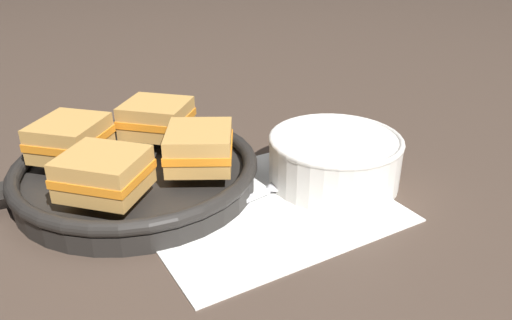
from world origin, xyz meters
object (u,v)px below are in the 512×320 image
Objects in this scene: soup_bowl at (334,156)px; sandwich_near_left at (70,138)px; sandwich_near_right at (104,173)px; sandwich_far_right at (157,118)px; spoon at (270,189)px; sandwich_far_left at (199,147)px; skillet at (135,173)px.

sandwich_near_left is (-0.27, 0.22, 0.03)m from soup_bowl.
soup_bowl is at bearing -39.35° from sandwich_near_left.
sandwich_near_right is (-0.27, 0.10, 0.03)m from soup_bowl.
sandwich_far_right reaches higher than soup_bowl.
soup_bowl is 1.04× the size of spoon.
sandwich_far_left reaches higher than soup_bowl.
skillet is at bearing 144.05° from soup_bowl.
skillet is 3.65× the size of sandwich_far_right.
sandwich_near_right is (-0.01, -0.12, 0.00)m from sandwich_near_left.
soup_bowl is 0.26m from skillet.
soup_bowl is at bearing -29.79° from sandwich_far_left.
sandwich_far_right is (-0.06, 0.18, 0.06)m from spoon.
sandwich_far_right is (0.07, 0.06, 0.04)m from skillet.
sandwich_near_left is at bearing 130.11° from skillet.
sandwich_far_left is at bearing -49.11° from sandwich_near_left.
sandwich_far_left is at bearing 150.21° from soup_bowl.
soup_bowl reaches higher than skillet.
sandwich_near_right is (-0.19, 0.07, 0.06)m from spoon.
sandwich_far_right is (0.12, -0.01, 0.00)m from sandwich_near_left.
spoon is 0.18m from skillet.
soup_bowl is 0.26m from sandwich_far_right.
spoon is 0.27m from sandwich_near_left.
sandwich_far_left is 0.12m from sandwich_far_right.
soup_bowl is at bearing -16.85° from spoon.
spoon is 0.20m from sandwich_far_right.
sandwich_far_left is at bearing -48.35° from skillet.
sandwich_near_right reaches higher than soup_bowl.
spoon is at bearing -43.46° from sandwich_far_left.
spoon is at bearing -73.04° from sandwich_far_right.
sandwich_far_left is (-0.15, 0.09, 0.03)m from soup_bowl.
sandwich_far_right is at bearing 39.70° from skillet.
sandwich_far_left is (0.12, -0.01, 0.00)m from sandwich_near_right.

